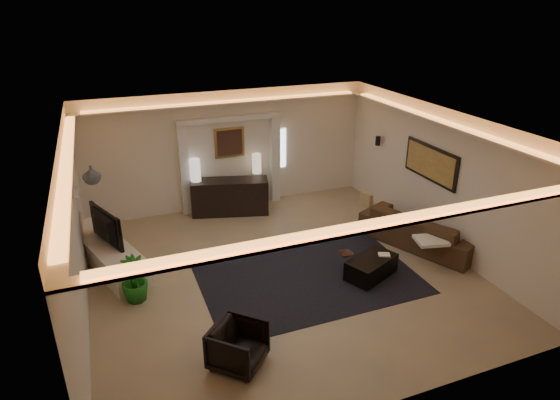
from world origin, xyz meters
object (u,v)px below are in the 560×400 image
object	(u,v)px
sofa	(420,229)
armchair	(238,346)
coffee_table	(371,267)
console	(230,198)

from	to	relation	value
sofa	armchair	bearing A→B (deg)	89.79
coffee_table	armchair	bearing A→B (deg)	-179.62
coffee_table	armchair	distance (m)	3.30
console	coffee_table	distance (m)	4.12
console	sofa	size ratio (longest dim) A/B	0.74
armchair	console	bearing A→B (deg)	29.33
console	armchair	distance (m)	5.27
console	coffee_table	xyz separation A→B (m)	(1.69, -3.76, -0.20)
armchair	sofa	bearing A→B (deg)	-22.03
console	armchair	bearing A→B (deg)	-88.80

